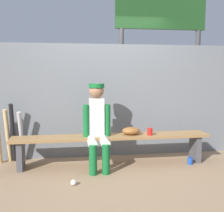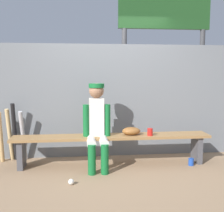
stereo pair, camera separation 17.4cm
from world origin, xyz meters
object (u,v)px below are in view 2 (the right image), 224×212
(player_seated, at_px, (97,123))
(cup_on_ground, at_px, (191,162))
(bat_aluminum_black, at_px, (15,132))
(bat_wood_natural, at_px, (10,135))
(baseball, at_px, (71,182))
(scoreboard, at_px, (167,24))
(dugout_bench, at_px, (112,141))
(cup_on_bench, at_px, (150,132))
(bat_aluminum_silver, at_px, (23,136))
(bat_wood_tan, at_px, (1,137))
(baseball_glove, at_px, (131,131))

(player_seated, bearing_deg, cup_on_ground, -2.15)
(bat_aluminum_black, height_order, cup_on_ground, bat_aluminum_black)
(bat_aluminum_black, height_order, bat_wood_natural, bat_aluminum_black)
(baseball, bearing_deg, bat_aluminum_black, 130.86)
(scoreboard, bearing_deg, bat_wood_natural, -161.33)
(bat_aluminum_black, distance_m, bat_wood_natural, 0.10)
(dugout_bench, bearing_deg, bat_wood_natural, 167.02)
(cup_on_ground, height_order, cup_on_bench, cup_on_bench)
(bat_aluminum_silver, height_order, bat_wood_natural, bat_wood_natural)
(player_seated, bearing_deg, bat_aluminum_silver, 159.00)
(cup_on_bench, bearing_deg, dugout_bench, 172.76)
(bat_wood_tan, bearing_deg, dugout_bench, -10.51)
(bat_wood_tan, xyz_separation_m, scoreboard, (2.96, 1.01, 1.96))
(bat_wood_tan, bearing_deg, cup_on_bench, -9.70)
(bat_wood_tan, height_order, scoreboard, scoreboard)
(cup_on_ground, bearing_deg, scoreboard, 88.62)
(baseball, height_order, cup_on_bench, cup_on_bench)
(baseball, bearing_deg, player_seated, 59.01)
(bat_aluminum_silver, height_order, cup_on_bench, bat_aluminum_silver)
(dugout_bench, relative_size, cup_on_ground, 27.25)
(baseball, relative_size, scoreboard, 0.02)
(bat_aluminum_silver, relative_size, bat_wood_natural, 0.97)
(dugout_bench, xyz_separation_m, bat_aluminum_black, (-1.52, 0.35, 0.10))
(bat_wood_natural, xyz_separation_m, cup_on_ground, (2.80, -0.53, -0.37))
(bat_wood_natural, height_order, cup_on_bench, bat_wood_natural)
(player_seated, height_order, bat_wood_natural, player_seated)
(dugout_bench, height_order, baseball, dugout_bench)
(dugout_bench, bearing_deg, baseball, -129.93)
(bat_aluminum_silver, relative_size, bat_wood_tan, 1.03)
(bat_aluminum_black, xyz_separation_m, bat_wood_tan, (-0.21, -0.03, -0.07))
(bat_aluminum_silver, bearing_deg, player_seated, -21.00)
(bat_wood_tan, distance_m, cup_on_bench, 2.33)
(scoreboard, bearing_deg, bat_wood_tan, -161.21)
(bat_aluminum_silver, height_order, bat_aluminum_black, bat_aluminum_black)
(scoreboard, bearing_deg, baseball_glove, -125.24)
(baseball_glove, xyz_separation_m, bat_wood_tan, (-2.02, 0.32, -0.12))
(baseball_glove, distance_m, cup_on_bench, 0.28)
(bat_wood_natural, bearing_deg, bat_aluminum_black, -12.27)
(player_seated, height_order, cup_on_ground, player_seated)
(dugout_bench, height_order, cup_on_bench, cup_on_bench)
(bat_aluminum_black, distance_m, scoreboard, 3.48)
(scoreboard, bearing_deg, cup_on_bench, -115.31)
(player_seated, relative_size, cup_on_ground, 11.37)
(bat_wood_natural, xyz_separation_m, baseball, (1.00, -1.08, -0.39))
(bat_aluminum_black, bearing_deg, scoreboard, 19.54)
(bat_aluminum_silver, bearing_deg, baseball_glove, -11.33)
(bat_wood_natural, xyz_separation_m, bat_wood_tan, (-0.12, -0.05, -0.02))
(cup_on_ground, bearing_deg, baseball, -162.86)
(cup_on_ground, bearing_deg, player_seated, 177.85)
(bat_aluminum_silver, distance_m, bat_aluminum_black, 0.14)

